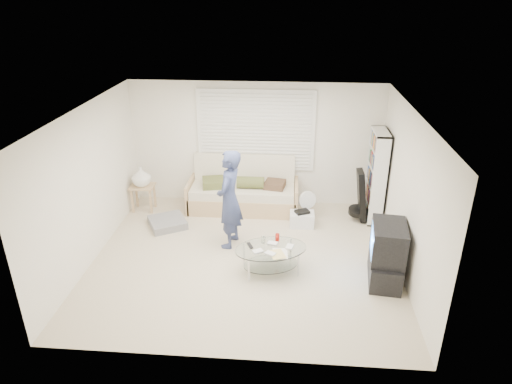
# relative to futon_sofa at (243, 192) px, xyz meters

# --- Properties ---
(ground) EXTENTS (5.00, 5.00, 0.00)m
(ground) POSITION_rel_futon_sofa_xyz_m (0.23, -1.88, -0.35)
(ground) COLOR #BCAE92
(ground) RESTS_ON ground
(room_shell) EXTENTS (5.02, 4.52, 2.51)m
(room_shell) POSITION_rel_futon_sofa_xyz_m (0.23, -1.40, 1.28)
(room_shell) COLOR white
(room_shell) RESTS_ON ground
(window_blinds) EXTENTS (2.32, 0.08, 1.62)m
(window_blinds) POSITION_rel_futon_sofa_xyz_m (0.23, 0.32, 1.20)
(window_blinds) COLOR silver
(window_blinds) RESTS_ON ground
(futon_sofa) EXTENTS (2.19, 0.88, 1.07)m
(futon_sofa) POSITION_rel_futon_sofa_xyz_m (0.00, 0.00, 0.00)
(futon_sofa) COLOR tan
(futon_sofa) RESTS_ON ground
(grey_floor_pillow) EXTENTS (0.86, 0.86, 0.14)m
(grey_floor_pillow) POSITION_rel_futon_sofa_xyz_m (-1.35, -0.87, -0.28)
(grey_floor_pillow) COLOR gray
(grey_floor_pillow) RESTS_ON ground
(side_table) EXTENTS (0.47, 0.38, 0.93)m
(side_table) POSITION_rel_futon_sofa_xyz_m (-1.99, -0.23, 0.34)
(side_table) COLOR tan
(side_table) RESTS_ON ground
(bookshelf) EXTENTS (0.28, 0.74, 1.76)m
(bookshelf) POSITION_rel_futon_sofa_xyz_m (2.55, -0.23, 0.53)
(bookshelf) COLOR white
(bookshelf) RESTS_ON ground
(guitar_case) EXTENTS (0.36, 0.37, 1.01)m
(guitar_case) POSITION_rel_futon_sofa_xyz_m (2.28, -0.34, 0.10)
(guitar_case) COLOR black
(guitar_case) RESTS_ON ground
(floor_fan) EXTENTS (0.36, 0.23, 0.58)m
(floor_fan) POSITION_rel_futon_sofa_xyz_m (1.29, -0.34, -0.01)
(floor_fan) COLOR white
(floor_fan) RESTS_ON ground
(storage_bin) EXTENTS (0.46, 0.32, 0.32)m
(storage_bin) POSITION_rel_futon_sofa_xyz_m (1.18, -0.66, -0.21)
(storage_bin) COLOR white
(storage_bin) RESTS_ON ground
(tv_unit) EXTENTS (0.57, 0.92, 0.95)m
(tv_unit) POSITION_rel_futon_sofa_xyz_m (2.42, -2.30, 0.11)
(tv_unit) COLOR black
(tv_unit) RESTS_ON ground
(coffee_table) EXTENTS (1.29, 1.00, 0.54)m
(coffee_table) POSITION_rel_futon_sofa_xyz_m (0.67, -2.21, -0.01)
(coffee_table) COLOR silver
(coffee_table) RESTS_ON ground
(standing_person) EXTENTS (0.53, 0.70, 1.74)m
(standing_person) POSITION_rel_futon_sofa_xyz_m (-0.08, -1.43, 0.52)
(standing_person) COLOR #334669
(standing_person) RESTS_ON ground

